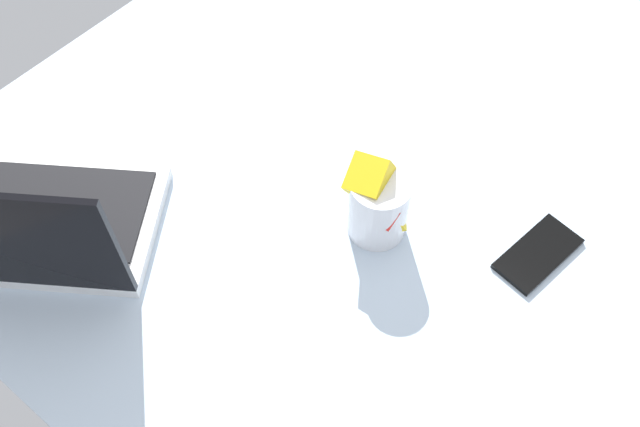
{
  "coord_description": "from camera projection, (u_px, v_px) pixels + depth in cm",
  "views": [
    {
      "loc": [
        -10.38,
        70.18,
        104.95
      ],
      "look_at": [
        24.57,
        25.22,
        24.0
      ],
      "focal_mm": 37.73,
      "sensor_mm": 36.0,
      "label": 1
    }
  ],
  "objects": [
    {
      "name": "snack_cup",
      "position": [
        378.0,
        204.0,
        1.0
      ],
      "size": [
        10.67,
        9.0,
        14.28
      ],
      "color": "silver",
      "rests_on": "bed_mattress"
    },
    {
      "name": "bed_mattress",
      "position": [
        525.0,
        241.0,
        1.14
      ],
      "size": [
        180.0,
        140.0,
        18.0
      ],
      "primitive_type": "cube",
      "color": "silver",
      "rests_on": "ground"
    },
    {
      "name": "laptop",
      "position": [
        37.0,
        226.0,
        1.0
      ],
      "size": [
        40.2,
        37.28,
        23.0
      ],
      "rotation": [
        0.0,
        0.0,
        0.58
      ],
      "color": "silver",
      "rests_on": "bed_mattress"
    },
    {
      "name": "cell_phone",
      "position": [
        538.0,
        254.0,
        1.02
      ],
      "size": [
        9.19,
        14.99,
        0.8
      ],
      "primitive_type": "cube",
      "rotation": [
        0.0,
        0.0,
        2.96
      ],
      "color": "black",
      "rests_on": "bed_mattress"
    }
  ]
}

